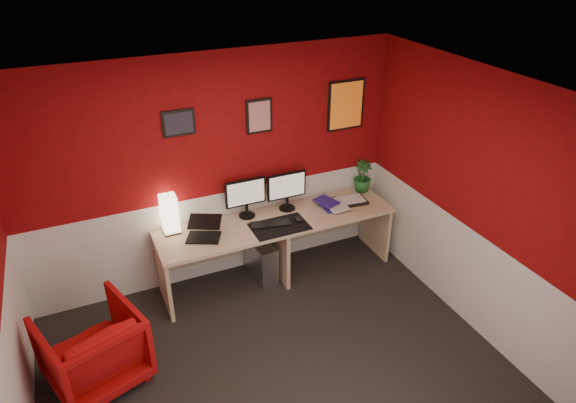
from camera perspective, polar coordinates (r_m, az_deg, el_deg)
The scene contains 24 objects.
ground at distance 4.72m, azimuth -0.70°, elevation -19.41°, with size 4.00×3.50×0.01m, color black.
ceiling at distance 3.30m, azimuth -0.96°, elevation 10.80°, with size 4.00×3.50×0.01m, color white.
wall_back at distance 5.31m, azimuth -8.35°, elevation 3.20°, with size 4.00×0.01×2.50m, color maroon.
wall_right at distance 4.90m, azimuth 21.19°, elevation -0.93°, with size 0.01×3.50×2.50m, color maroon.
wainscot_back at distance 5.67m, azimuth -7.81°, elevation -3.66°, with size 4.00×0.01×1.00m, color silver.
wainscot_right at distance 5.29m, azimuth 19.72°, elevation -8.02°, with size 0.01×3.50×1.00m, color silver.
desk at distance 5.63m, azimuth -1.16°, elevation -5.28°, with size 2.60×0.65×0.73m, color tan.
shoji_lamp at distance 5.26m, azimuth -13.20°, elevation -1.51°, with size 0.16×0.16×0.40m, color #FFE5B2.
laptop at distance 5.14m, azimuth -9.58°, elevation -3.08°, with size 0.33×0.23×0.22m, color black.
monitor_left at distance 5.38m, azimuth -4.76°, elevation 1.01°, with size 0.45×0.06×0.58m, color black.
monitor_right at distance 5.50m, azimuth -0.11°, elevation 1.80°, with size 0.45×0.06×0.58m, color black.
desk_mat at distance 5.31m, azimuth -0.95°, elevation -2.83°, with size 0.60×0.38×0.01m, color black.
keyboard at distance 5.34m, azimuth -1.97°, elevation -2.52°, with size 0.42×0.14×0.02m, color black.
mouse at distance 5.39m, azimuth 1.21°, elevation -2.07°, with size 0.06×0.10×0.03m, color black.
book_bottom at distance 5.65m, azimuth 3.88°, elevation -0.69°, with size 0.20×0.27×0.03m, color navy.
book_middle at distance 5.61m, azimuth 4.45°, elevation -0.64°, with size 0.22×0.29×0.02m, color silver.
book_top at distance 5.61m, azimuth 3.64°, elevation -0.35°, with size 0.19×0.26×0.02m, color navy.
zen_tray at distance 5.81m, azimuth 7.06°, elevation 0.08°, with size 0.35×0.25×0.03m, color black.
potted_plant at distance 6.00m, azimuth 8.41°, elevation 2.83°, with size 0.21×0.21×0.38m, color #19591E.
pc_tower at distance 5.69m, azimuth -3.02°, elevation -6.60°, with size 0.20×0.45×0.45m, color #99999E.
armchair at distance 4.78m, azimuth -21.16°, elevation -15.19°, with size 0.75×0.77×0.70m, color #B00B0B.
art_left at distance 5.00m, azimuth -12.23°, elevation 8.67°, with size 0.32×0.02×0.26m, color black.
art_center at distance 5.24m, azimuth -3.27°, elevation 9.60°, with size 0.28×0.02×0.36m, color red.
art_right at distance 5.66m, azimuth 6.55°, elevation 10.76°, with size 0.44×0.02×0.56m, color orange.
Camera 1 is at (-1.23, -2.89, 3.53)m, focal length 31.51 mm.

